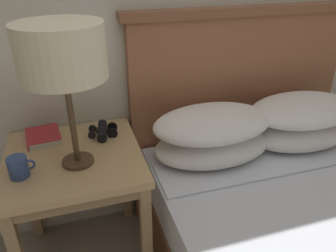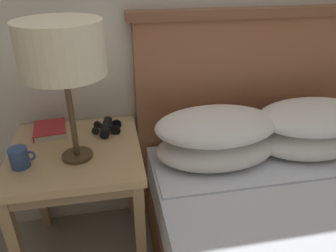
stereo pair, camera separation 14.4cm
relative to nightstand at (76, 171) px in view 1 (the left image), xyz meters
name	(u,v)px [view 1 (the left image)]	position (x,y,z in m)	size (l,w,h in m)	color
nightstand	(76,171)	(0.00, 0.00, 0.00)	(0.58, 0.58, 0.64)	tan
bed	(318,252)	(0.93, -0.53, -0.25)	(1.30, 1.87, 1.19)	brown
table_lamp	(62,54)	(0.02, -0.07, 0.55)	(0.32, 0.32, 0.57)	#4C3823
book_on_nightstand	(43,136)	(-0.13, 0.18, 0.10)	(0.17, 0.19, 0.03)	silver
binoculars_pair	(103,131)	(0.15, 0.14, 0.11)	(0.15, 0.16, 0.05)	black
coffee_mug	(19,167)	(-0.20, -0.10, 0.13)	(0.10, 0.08, 0.08)	#334C84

